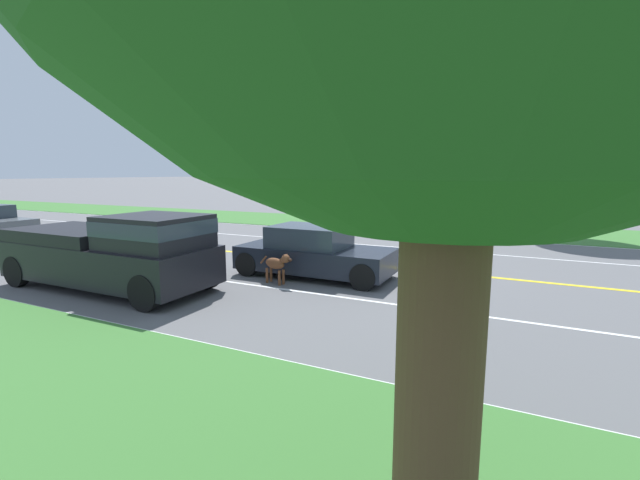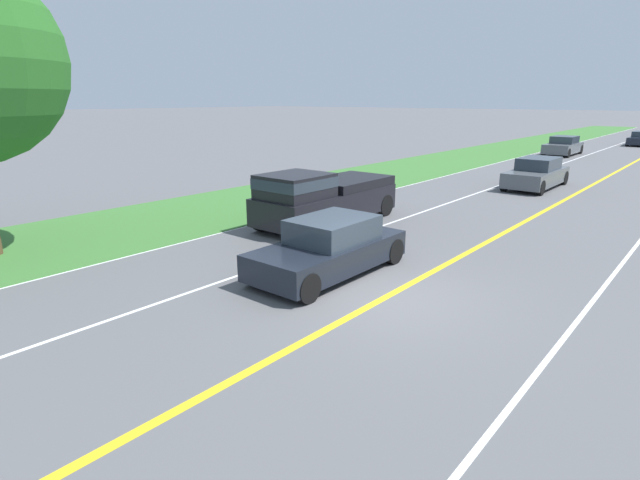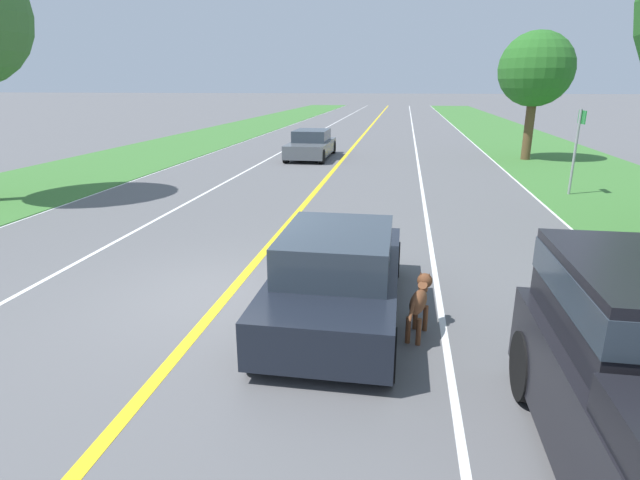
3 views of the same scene
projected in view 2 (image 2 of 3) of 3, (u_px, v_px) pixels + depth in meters
name	position (u px, v px, depth m)	size (l,w,h in m)	color
ground_plane	(387.00, 296.00, 10.84)	(400.00, 400.00, 0.00)	#5B5B5E
centre_divider_line	(387.00, 296.00, 10.84)	(0.18, 160.00, 0.01)	yellow
lane_edge_line_right	(191.00, 240.00, 15.15)	(0.14, 160.00, 0.01)	white
lane_dash_same_dir	(273.00, 263.00, 12.99)	(0.10, 160.00, 0.01)	white
lane_dash_oncoming	(558.00, 345.00, 8.68)	(0.10, 160.00, 0.01)	white
grass_verge_right	(138.00, 224.00, 16.99)	(6.00, 160.00, 0.03)	#3D7533
ego_car	(330.00, 248.00, 12.12)	(1.83, 4.25, 1.38)	black
dog	(304.00, 240.00, 13.21)	(0.40, 1.11, 0.83)	brown
pickup_truck	(322.00, 197.00, 16.81)	(2.10, 5.50, 1.87)	black
car_trailing_near	(537.00, 174.00, 23.88)	(1.84, 4.62, 1.43)	#51565B
car_trailing_mid	(563.00, 146.00, 37.83)	(1.91, 4.47, 1.40)	#51565B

